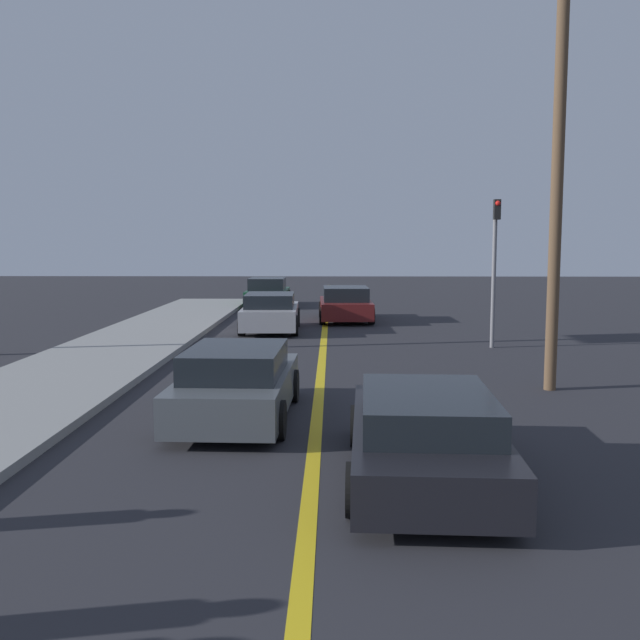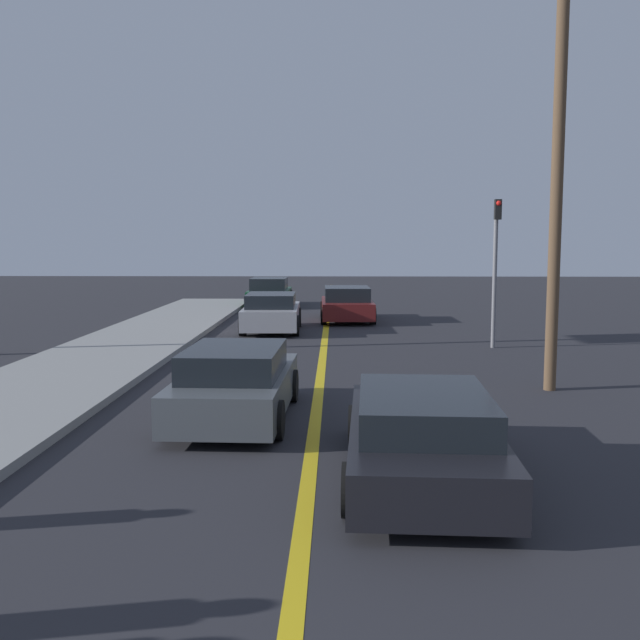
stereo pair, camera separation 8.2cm
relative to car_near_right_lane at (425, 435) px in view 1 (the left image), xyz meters
The scene contains 9 objects.
road_center_line 9.89m from the car_near_right_lane, 98.30° to the left, with size 0.20×60.00×0.01m.
sidewalk_left 11.40m from the car_near_right_lane, 127.74° to the left, with size 3.41×34.47×0.15m.
car_near_right_lane is the anchor object (origin of this frame).
car_ahead_center 4.09m from the car_near_right_lane, 132.58° to the left, with size 1.95×4.17×1.25m.
car_far_distant 15.10m from the car_near_right_lane, 102.36° to the left, with size 1.99×4.02×1.27m.
car_parked_left_lot 17.94m from the car_near_right_lane, 92.16° to the left, with size 2.07×4.03×1.29m.
car_oncoming_far 24.30m from the car_near_right_lane, 99.85° to the left, with size 1.94×3.82×1.31m.
traffic_light 11.83m from the car_near_right_lane, 73.35° to the left, with size 0.18×0.40×4.13m.
utility_pole 7.16m from the car_near_right_lane, 59.49° to the left, with size 0.24×0.24×7.62m.
Camera 1 is at (0.26, -0.54, 3.00)m, focal length 40.00 mm.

